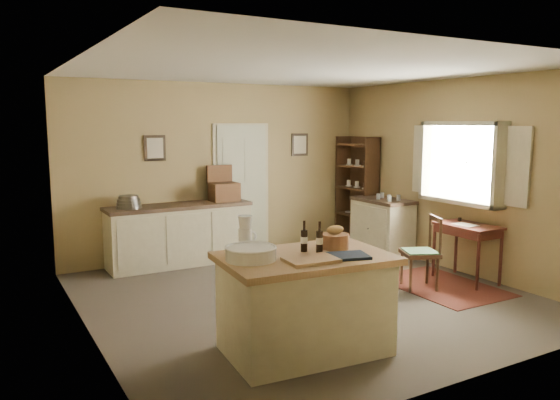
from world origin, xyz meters
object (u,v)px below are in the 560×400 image
Objects in this scene: desk_chair at (420,253)px; shelving_unit at (359,191)px; sideboard at (180,232)px; right_cabinet at (382,226)px; writing_desk at (467,232)px; work_island at (304,301)px.

shelving_unit is at bearing 93.50° from desk_chair.
desk_chair is at bearing -49.87° from sideboard.
shelving_unit reaches higher than right_cabinet.
shelving_unit reaches higher than writing_desk.
writing_desk is 0.80m from desk_chair.
sideboard is 3.46m from desk_chair.
right_cabinet is at bearing -100.36° from shelving_unit.
work_island reaches higher than desk_chair.
sideboard is (0.07, 3.56, -0.00)m from work_island.
sideboard is 1.15× the size of shelving_unit.
sideboard reaches higher than desk_chair.
sideboard is at bearing 161.25° from right_cabinet.
work_island reaches higher than right_cabinet.
desk_chair is (2.30, 0.91, -0.03)m from work_island.
desk_chair is (-0.77, 0.07, -0.21)m from writing_desk.
work_island is 3.56m from sideboard.
work_island is 0.75× the size of sideboard.
sideboard is 2.11× the size of right_cabinet.
work_island is 1.59× the size of right_cabinet.
work_island is 3.19m from writing_desk.
shelving_unit is at bearing -3.64° from sideboard.
work_island is 4.67m from shelving_unit.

